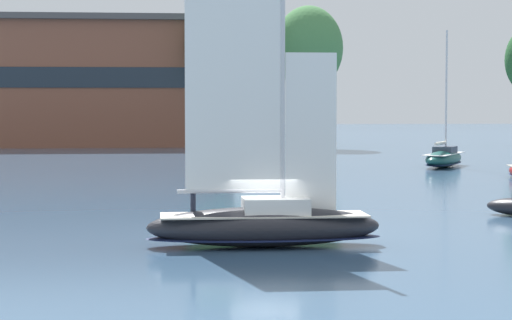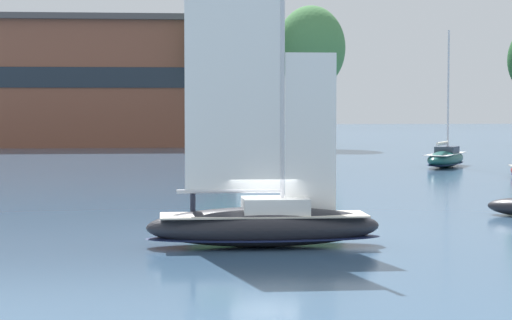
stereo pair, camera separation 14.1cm
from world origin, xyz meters
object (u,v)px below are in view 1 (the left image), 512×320
Objects in this scene: tree_shore_right at (308,48)px; sailboat_main at (264,220)px; tree_shore_left at (220,45)px; sailboat_moored_far_slip at (444,158)px.

tree_shore_right reaches higher than sailboat_main.
tree_shore_left is 79.88m from sailboat_main.
tree_shore_left is at bearing 114.29° from sailboat_moored_far_slip.
tree_shore_right is 1.47× the size of sailboat_moored_far_slip.
tree_shore_right is at bearing 80.24° from sailboat_main.
sailboat_moored_far_slip is at bearing 65.82° from sailboat_main.
tree_shore_left is at bearing 87.63° from sailboat_main.
tree_shore_right is at bearing -5.45° from tree_shore_left.
sailboat_main is at bearing -114.18° from sailboat_moored_far_slip.
tree_shore_right reaches higher than sailboat_moored_far_slip.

